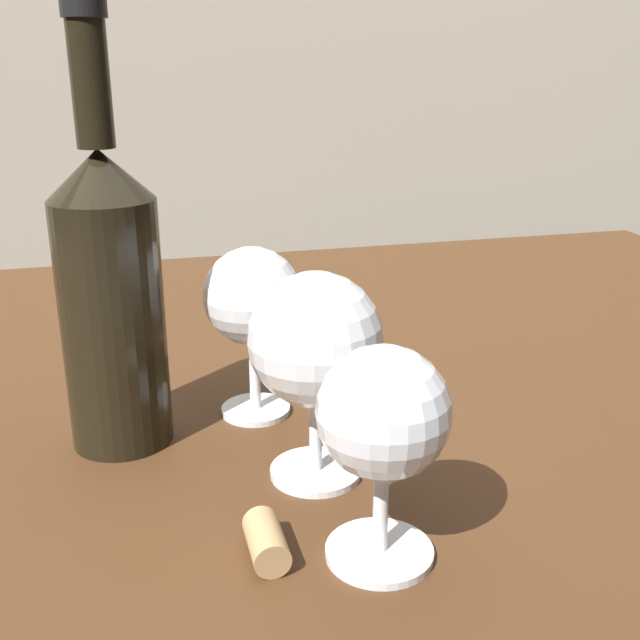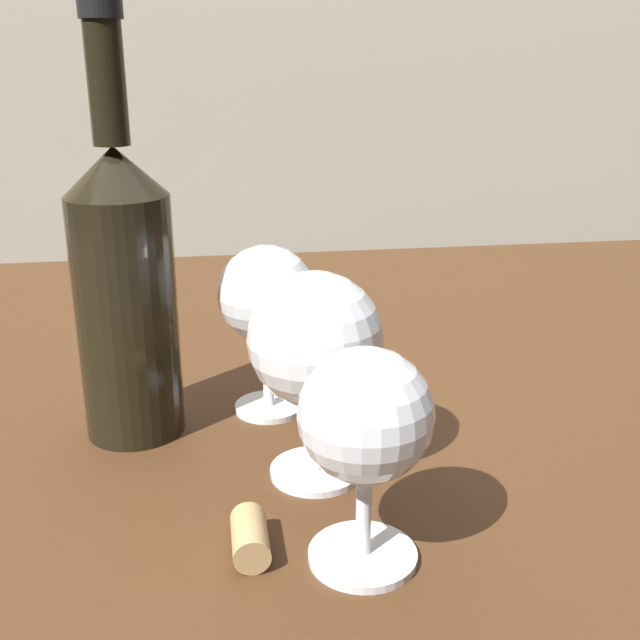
{
  "view_description": "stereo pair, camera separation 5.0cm",
  "coord_description": "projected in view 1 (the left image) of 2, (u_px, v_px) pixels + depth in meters",
  "views": [
    {
      "loc": [
        -0.12,
        -0.66,
        0.99
      ],
      "look_at": [
        0.0,
        -0.21,
        0.82
      ],
      "focal_mm": 42.64,
      "sensor_mm": 36.0,
      "label": 1
    },
    {
      "loc": [
        -0.07,
        -0.67,
        0.99
      ],
      "look_at": [
        0.0,
        -0.21,
        0.82
      ],
      "focal_mm": 42.64,
      "sensor_mm": 36.0,
      "label": 2
    }
  ],
  "objects": [
    {
      "name": "cork",
      "position": [
        266.0,
        541.0,
        0.44
      ],
      "size": [
        0.02,
        0.04,
        0.02
      ],
      "primitive_type": "cylinder",
      "rotation": [
        1.57,
        0.0,
        0.0
      ],
      "color": "tan",
      "rests_on": "dining_table"
    },
    {
      "name": "wine_glass_rose",
      "position": [
        320.0,
        344.0,
        0.51
      ],
      "size": [
        0.09,
        0.09,
        0.15
      ],
      "color": "white",
      "rests_on": "dining_table"
    },
    {
      "name": "wine_bottle",
      "position": [
        110.0,
        292.0,
        0.55
      ],
      "size": [
        0.08,
        0.08,
        0.32
      ],
      "color": "black",
      "rests_on": "dining_table"
    },
    {
      "name": "dining_table",
      "position": [
        264.0,
        441.0,
        0.75
      ],
      "size": [
        1.41,
        0.86,
        0.71
      ],
      "color": "#472B16",
      "rests_on": "ground_plane"
    },
    {
      "name": "wine_glass_chardonnay",
      "position": [
        252.0,
        299.0,
        0.6
      ],
      "size": [
        0.08,
        0.08,
        0.14
      ],
      "color": "white",
      "rests_on": "dining_table"
    },
    {
      "name": "wine_glass_white",
      "position": [
        383.0,
        417.0,
        0.42
      ],
      "size": [
        0.08,
        0.08,
        0.13
      ],
      "color": "white",
      "rests_on": "dining_table"
    }
  ]
}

